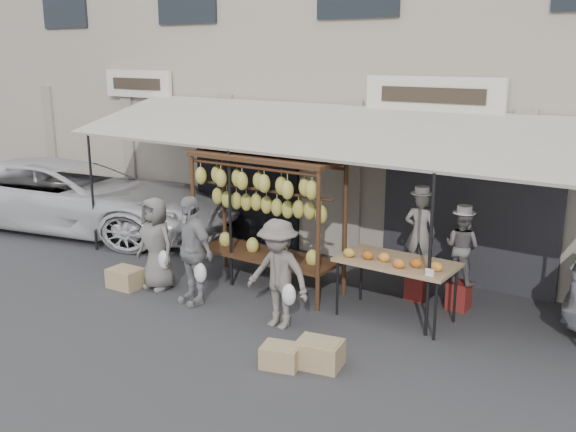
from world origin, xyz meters
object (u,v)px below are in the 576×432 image
at_px(produce_table, 396,263).
at_px(crate_near_a, 281,356).
at_px(customer_right, 278,274).
at_px(banana_rack, 264,196).
at_px(vendor_left, 420,233).
at_px(customer_mid, 191,250).
at_px(crate_near_b, 319,354).
at_px(customer_left, 156,243).
at_px(vendor_right, 462,247).
at_px(crate_far, 126,278).
at_px(van, 68,179).

distance_m(produce_table, crate_near_a, 2.33).
bearing_deg(customer_right, banana_rack, 134.39).
xyz_separation_m(vendor_left, customer_right, (-1.19, -2.14, -0.30)).
relative_size(customer_mid, crate_near_b, 3.09).
bearing_deg(crate_near_a, customer_right, 127.17).
distance_m(customer_left, crate_near_b, 3.82).
xyz_separation_m(vendor_right, customer_mid, (-3.53, -2.13, -0.14)).
height_order(produce_table, crate_near_b, produce_table).
height_order(vendor_left, crate_far, vendor_left).
xyz_separation_m(banana_rack, crate_far, (-1.93, -1.32, -1.41)).
xyz_separation_m(crate_near_a, van, (-7.69, 2.68, 0.98)).
bearing_deg(van, produce_table, -106.72).
height_order(banana_rack, crate_far, banana_rack).
height_order(banana_rack, vendor_left, banana_rack).
bearing_deg(customer_mid, crate_near_a, -9.36).
bearing_deg(customer_right, crate_far, -176.09).
height_order(vendor_right, customer_left, vendor_right).
xyz_separation_m(customer_left, crate_near_a, (3.30, -1.09, -0.63)).
relative_size(banana_rack, vendor_left, 1.97).
height_order(produce_table, van, van).
relative_size(produce_table, crate_near_a, 3.60).
distance_m(banana_rack, van, 5.90).
relative_size(produce_table, crate_near_b, 3.05).
bearing_deg(van, vendor_left, -99.99).
bearing_deg(produce_table, crate_near_b, -93.72).
relative_size(crate_near_a, crate_near_b, 0.85).
xyz_separation_m(crate_near_b, van, (-8.08, 2.39, 0.96)).
xyz_separation_m(customer_right, crate_far, (-3.03, -0.17, -0.63)).
bearing_deg(produce_table, vendor_left, 93.34).
height_order(vendor_left, crate_near_b, vendor_left).
relative_size(banana_rack, customer_left, 1.67).
relative_size(customer_right, crate_far, 2.92).
xyz_separation_m(customer_right, van, (-6.96, 1.71, 0.33)).
bearing_deg(vendor_right, customer_left, 33.87).
bearing_deg(vendor_left, customer_right, 45.14).
height_order(vendor_right, customer_mid, customer_mid).
bearing_deg(customer_right, vendor_right, 48.79).
bearing_deg(crate_near_b, vendor_left, 88.68).
relative_size(vendor_left, customer_mid, 0.77).
distance_m(crate_near_a, van, 8.21).
height_order(produce_table, customer_right, customer_right).
distance_m(produce_table, vendor_left, 0.99).
bearing_deg(crate_near_a, van, 160.80).
xyz_separation_m(customer_mid, crate_far, (-1.39, -0.15, -0.70)).
height_order(customer_mid, crate_near_b, customer_mid).
bearing_deg(customer_right, crate_near_a, -52.14).
bearing_deg(banana_rack, customer_right, -46.30).
relative_size(vendor_left, customer_left, 0.85).
bearing_deg(crate_far, customer_right, 3.22).
distance_m(customer_left, crate_far, 0.82).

